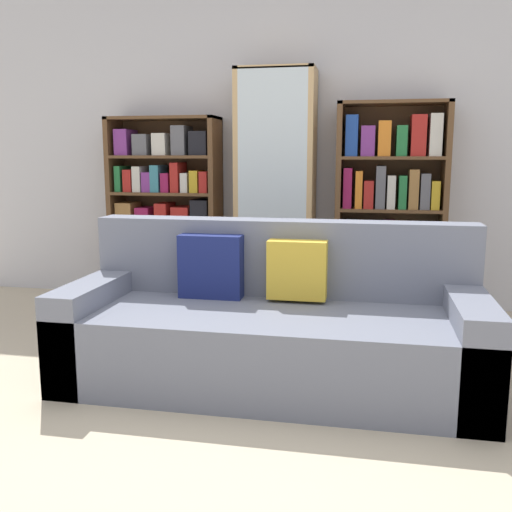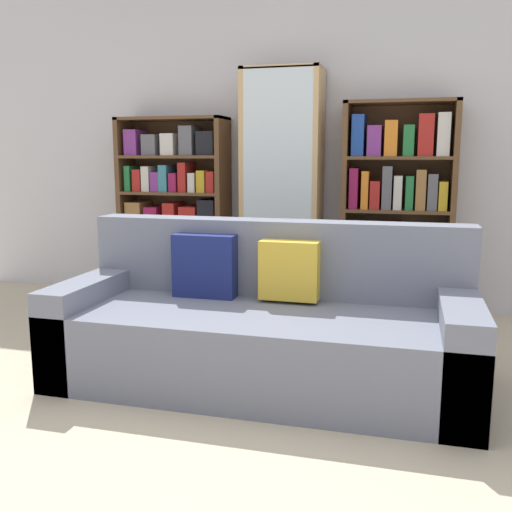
{
  "view_description": "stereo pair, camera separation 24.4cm",
  "coord_description": "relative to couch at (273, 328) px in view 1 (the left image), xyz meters",
  "views": [
    {
      "loc": [
        0.55,
        -2.2,
        1.21
      ],
      "look_at": [
        -0.19,
        1.47,
        0.55
      ],
      "focal_mm": 40.0,
      "sensor_mm": 36.0,
      "label": 1
    },
    {
      "loc": [
        0.78,
        -2.14,
        1.21
      ],
      "look_at": [
        -0.19,
        1.47,
        0.55
      ],
      "focal_mm": 40.0,
      "sensor_mm": 36.0,
      "label": 2
    }
  ],
  "objects": [
    {
      "name": "display_cabinet",
      "position": [
        -0.24,
        1.53,
        0.64
      ],
      "size": [
        0.61,
        0.36,
        1.87
      ],
      "color": "tan",
      "rests_on": "ground"
    },
    {
      "name": "bookshelf_right",
      "position": [
        0.64,
        1.55,
        0.49
      ],
      "size": [
        0.82,
        0.32,
        1.61
      ],
      "color": "brown",
      "rests_on": "ground"
    },
    {
      "name": "wall_back",
      "position": [
        -0.05,
        1.76,
        1.06
      ],
      "size": [
        6.14,
        0.06,
        2.7
      ],
      "color": "silver",
      "rests_on": "ground"
    },
    {
      "name": "wine_bottle",
      "position": [
        0.39,
        1.17,
        -0.12
      ],
      "size": [
        0.08,
        0.08,
        0.4
      ],
      "color": "black",
      "rests_on": "ground"
    },
    {
      "name": "ground_plane",
      "position": [
        -0.05,
        -0.74,
        -0.29
      ],
      "size": [
        16.0,
        16.0,
        0.0
      ],
      "primitive_type": "plane",
      "color": "beige"
    },
    {
      "name": "bookshelf_left",
      "position": [
        -1.16,
        1.55,
        0.45
      ],
      "size": [
        0.91,
        0.32,
        1.52
      ],
      "color": "brown",
      "rests_on": "ground"
    },
    {
      "name": "couch",
      "position": [
        0.0,
        0.0,
        0.0
      ],
      "size": [
        2.19,
        0.89,
        0.85
      ],
      "color": "slate",
      "rests_on": "ground"
    }
  ]
}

